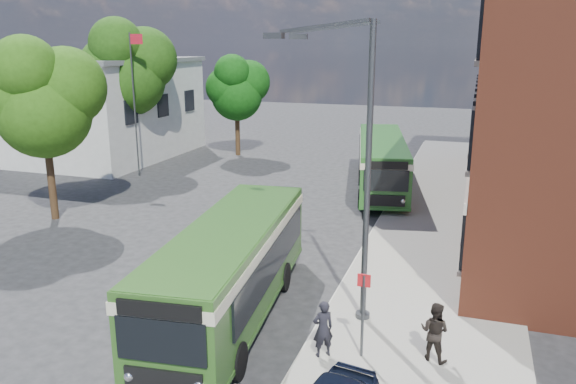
% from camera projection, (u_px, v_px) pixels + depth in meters
% --- Properties ---
extents(ground, '(120.00, 120.00, 0.00)m').
position_uv_depth(ground, '(235.00, 276.00, 20.83)').
color(ground, '#252527').
rests_on(ground, ground).
extents(pavement, '(6.00, 48.00, 0.15)m').
position_uv_depth(pavement, '(443.00, 228.00, 26.00)').
color(pavement, gray).
rests_on(pavement, ground).
extents(kerb_line, '(0.12, 48.00, 0.01)m').
position_uv_depth(kerb_line, '(377.00, 223.00, 26.95)').
color(kerb_line, beige).
rests_on(kerb_line, ground).
extents(white_building, '(9.40, 13.40, 7.30)m').
position_uv_depth(white_building, '(110.00, 108.00, 41.91)').
color(white_building, beige).
rests_on(white_building, ground).
extents(flagpole, '(0.95, 0.10, 9.00)m').
position_uv_depth(flagpole, '(135.00, 99.00, 35.30)').
color(flagpole, '#3A3D40').
rests_on(flagpole, ground).
extents(street_lamp, '(2.96, 2.38, 9.00)m').
position_uv_depth(street_lamp, '(356.00, 170.00, 16.28)').
color(street_lamp, '#3A3D40').
rests_on(street_lamp, ground).
extents(bus_stop_sign, '(0.35, 0.08, 2.52)m').
position_uv_depth(bus_stop_sign, '(363.00, 310.00, 14.88)').
color(bus_stop_sign, '#3A3D40').
rests_on(bus_stop_sign, ground).
extents(bus_front, '(3.66, 10.43, 3.02)m').
position_uv_depth(bus_front, '(231.00, 262.00, 17.26)').
color(bus_front, '#2D581E').
rests_on(bus_front, ground).
extents(bus_rear, '(4.87, 12.32, 3.02)m').
position_uv_depth(bus_rear, '(382.00, 158.00, 32.78)').
color(bus_rear, '#266121').
rests_on(bus_rear, ground).
extents(pedestrian_a, '(0.70, 0.66, 1.60)m').
position_uv_depth(pedestrian_a, '(323.00, 329.00, 15.03)').
color(pedestrian_a, black).
rests_on(pedestrian_a, pavement).
extents(pedestrian_b, '(0.95, 0.83, 1.63)m').
position_uv_depth(pedestrian_b, '(434.00, 331.00, 14.85)').
color(pedestrian_b, black).
rests_on(pedestrian_b, pavement).
extents(tree_left, '(5.19, 4.93, 8.76)m').
position_uv_depth(tree_left, '(42.00, 97.00, 26.02)').
color(tree_left, '#332112').
rests_on(tree_left, ground).
extents(tree_mid, '(5.95, 5.65, 10.04)m').
position_uv_depth(tree_mid, '(127.00, 67.00, 37.49)').
color(tree_mid, '#332112').
rests_on(tree_mid, ground).
extents(tree_right, '(4.51, 4.29, 7.61)m').
position_uv_depth(tree_right, '(237.00, 87.00, 41.92)').
color(tree_right, '#332112').
rests_on(tree_right, ground).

